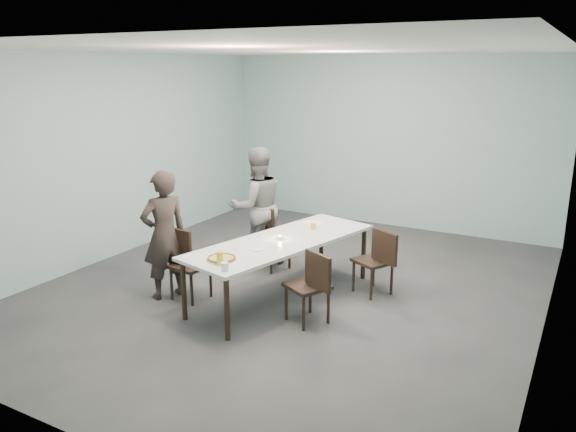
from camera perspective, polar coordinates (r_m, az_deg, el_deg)
The scene contains 16 objects.
ground at distance 7.41m, azimuth 0.42°, elevation -7.29°, with size 7.00×7.00×0.00m, color #333335.
room_shell at distance 6.90m, azimuth 0.45°, elevation 8.46°, with size 6.02×7.02×3.01m.
table at distance 6.89m, azimuth -0.66°, elevation -2.91°, with size 1.51×2.74×0.75m.
chair_near_left at distance 7.07m, azimuth -10.38°, elevation -4.31°, with size 0.63×0.46×0.87m.
chair_far_left at distance 8.01m, azimuth -1.95°, elevation -1.77°, with size 0.65×0.54×0.87m.
chair_near_right at distance 6.24m, azimuth 2.42°, elevation -6.74°, with size 0.65×0.56×0.87m.
chair_far_right at distance 7.10m, azimuth 9.10°, elevation -4.18°, with size 0.65×0.57×0.87m.
diner_near at distance 7.04m, azimuth -12.46°, elevation -1.90°, with size 0.59×0.39×1.61m, color black.
diner_far at distance 8.07m, azimuth -3.20°, elevation 0.96°, with size 0.83×0.65×1.71m, color slate.
pizza at distance 6.21m, azimuth -6.76°, elevation -4.30°, with size 0.34×0.34×0.04m.
side_plate at distance 6.53m, azimuth -3.16°, elevation -3.37°, with size 0.18×0.18×0.01m, color white.
beer_glass at distance 6.05m, azimuth -6.93°, elevation -4.28°, with size 0.08×0.08×0.15m, color gold.
water_tumbler at distance 5.89m, azimuth -6.42°, elevation -5.13°, with size 0.08×0.08×0.09m, color silver.
tealight at distance 6.90m, azimuth -0.83°, elevation -2.20°, with size 0.06×0.06×0.05m.
amber_tumbler at distance 7.31m, azimuth 2.58°, elevation -1.06°, with size 0.07×0.07×0.08m, color gold.
menu at distance 7.61m, azimuth 2.60°, elevation -0.70°, with size 0.30×0.22×0.01m, color silver.
Camera 1 is at (3.26, -6.03, 2.82)m, focal length 35.00 mm.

